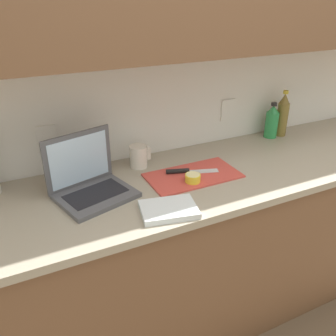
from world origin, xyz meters
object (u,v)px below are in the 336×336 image
measuring_cup (139,156)px  bottle_oil_tall (272,122)px  laptop (89,181)px  lemon_half_cut (193,178)px  bottle_green_soda (282,115)px  cutting_board (193,176)px  knife (183,171)px

measuring_cup → bottle_oil_tall: bearing=2.3°
laptop → measuring_cup: bearing=12.2°
lemon_half_cut → laptop: bearing=165.8°
bottle_green_soda → bottle_oil_tall: (-0.08, -0.00, -0.03)m
cutting_board → lemon_half_cut: (-0.03, -0.05, 0.02)m
knife → measuring_cup: bearing=151.4°
knife → lemon_half_cut: lemon_half_cut is taller
laptop → knife: bearing=-18.0°
lemon_half_cut → bottle_oil_tall: bottle_oil_tall is taller
knife → bottle_oil_tall: 0.73m
laptop → bottle_green_soda: bearing=-7.1°
cutting_board → lemon_half_cut: size_ratio=6.17×
measuring_cup → lemon_half_cut: bearing=-59.3°
laptop → cutting_board: bearing=-22.9°
laptop → measuring_cup: (0.29, 0.15, -0.01)m
knife → bottle_green_soda: bottle_green_soda is taller
cutting_board → bottle_oil_tall: size_ratio=2.07×
bottle_green_soda → bottle_oil_tall: bearing=-180.0°
knife → bottle_oil_tall: (0.70, 0.20, 0.08)m
laptop → bottle_green_soda: bottle_green_soda is taller
cutting_board → lemon_half_cut: 0.07m
measuring_cup → laptop: bearing=-152.0°
cutting_board → measuring_cup: (-0.19, 0.21, 0.05)m
cutting_board → bottle_oil_tall: (0.66, 0.25, 0.09)m
cutting_board → measuring_cup: 0.29m
knife → bottle_green_soda: 0.81m
bottle_oil_tall → knife: bearing=-163.7°
laptop → measuring_cup: 0.32m
lemon_half_cut → measuring_cup: 0.31m
lemon_half_cut → bottle_green_soda: (0.78, 0.30, 0.10)m
cutting_board → bottle_green_soda: 0.79m
laptop → lemon_half_cut: size_ratio=5.14×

